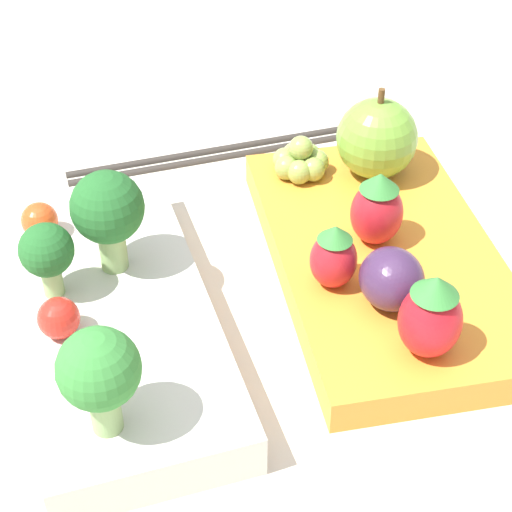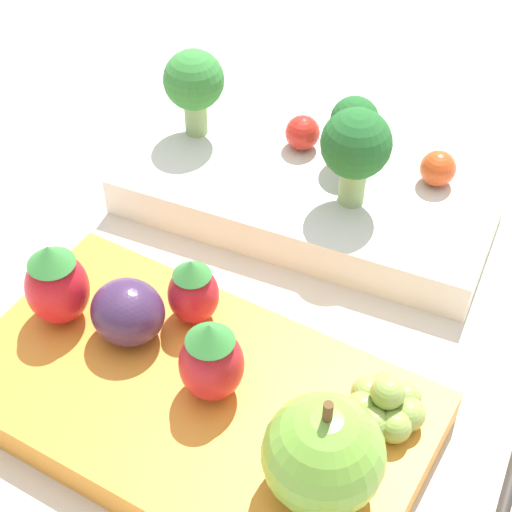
% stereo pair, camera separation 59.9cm
% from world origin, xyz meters
% --- Properties ---
extents(ground_plane, '(4.00, 4.00, 0.00)m').
position_xyz_m(ground_plane, '(0.00, 0.00, 0.00)').
color(ground_plane, beige).
extents(bento_box_savoury, '(0.22, 0.10, 0.02)m').
position_xyz_m(bento_box_savoury, '(-0.00, 0.07, 0.01)').
color(bento_box_savoury, silver).
rests_on(bento_box_savoury, ground_plane).
extents(bento_box_fruit, '(0.23, 0.15, 0.02)m').
position_xyz_m(bento_box_fruit, '(0.00, -0.08, 0.01)').
color(bento_box_fruit, orange).
rests_on(bento_box_fruit, ground_plane).
extents(broccoli_floret_0, '(0.03, 0.03, 0.04)m').
position_xyz_m(broccoli_floret_0, '(0.02, 0.10, 0.05)').
color(broccoli_floret_0, '#93B770').
rests_on(broccoli_floret_0, bento_box_savoury).
extents(broccoli_floret_1, '(0.04, 0.04, 0.06)m').
position_xyz_m(broccoli_floret_1, '(0.03, 0.06, 0.06)').
color(broccoli_floret_1, '#93B770').
rests_on(broccoli_floret_1, bento_box_savoury).
extents(broccoli_floret_2, '(0.04, 0.04, 0.06)m').
position_xyz_m(broccoli_floret_2, '(-0.08, 0.09, 0.06)').
color(broccoli_floret_2, '#93B770').
rests_on(broccoli_floret_2, bento_box_savoury).
extents(cherry_tomato_0, '(0.02, 0.02, 0.02)m').
position_xyz_m(cherry_tomato_0, '(0.07, 0.10, 0.04)').
color(cherry_tomato_0, '#DB4C1E').
rests_on(cherry_tomato_0, bento_box_savoury).
extents(cherry_tomato_1, '(0.02, 0.02, 0.02)m').
position_xyz_m(cherry_tomato_1, '(-0.01, 0.10, 0.04)').
color(cherry_tomato_1, red).
rests_on(cherry_tomato_1, bento_box_savoury).
extents(apple, '(0.05, 0.05, 0.06)m').
position_xyz_m(apple, '(0.07, -0.11, 0.04)').
color(apple, '#70A838').
rests_on(apple, bento_box_fruit).
extents(strawberry_0, '(0.03, 0.03, 0.05)m').
position_xyz_m(strawberry_0, '(-0.08, -0.07, 0.04)').
color(strawberry_0, red).
rests_on(strawberry_0, bento_box_fruit).
extents(strawberry_1, '(0.03, 0.03, 0.05)m').
position_xyz_m(strawberry_1, '(0.01, -0.08, 0.04)').
color(strawberry_1, red).
rests_on(strawberry_1, bento_box_fruit).
extents(strawberry_2, '(0.03, 0.03, 0.04)m').
position_xyz_m(strawberry_2, '(-0.02, -0.04, 0.04)').
color(strawberry_2, red).
rests_on(strawberry_2, bento_box_fruit).
extents(plum, '(0.04, 0.03, 0.03)m').
position_xyz_m(plum, '(-0.04, -0.06, 0.04)').
color(plum, '#42284C').
rests_on(plum, bento_box_fruit).
extents(grape_cluster, '(0.04, 0.04, 0.03)m').
position_xyz_m(grape_cluster, '(0.08, -0.07, 0.03)').
color(grape_cluster, '#8EA84C').
rests_on(grape_cluster, bento_box_fruit).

